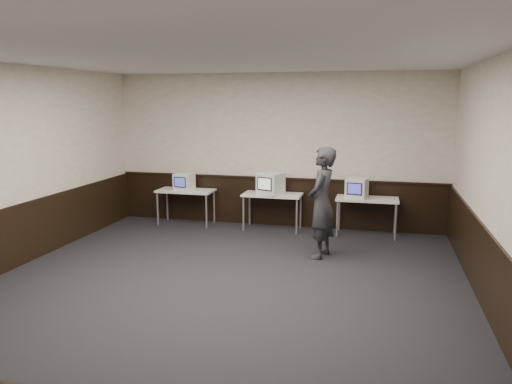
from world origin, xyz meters
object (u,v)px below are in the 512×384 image
emac_center (271,183)px  desk_right (367,202)px  emac_right (357,188)px  desk_center (272,197)px  desk_left (186,193)px  person (322,203)px  emac_left (184,182)px

emac_center → desk_right: bearing=20.6°
emac_center → emac_right: 1.72m
desk_center → emac_center: emac_center is taller
desk_left → person: (3.09, -1.61, 0.26)m
emac_left → emac_center: bearing=5.0°
emac_left → desk_center: bearing=6.5°
desk_left → desk_right: bearing=0.0°
emac_right → person: person is taller
emac_left → emac_center: emac_center is taller
emac_left → emac_right: bearing=5.3°
emac_left → emac_center: 1.89m
desk_left → desk_right: (3.80, 0.00, 0.00)m
desk_right → emac_center: size_ratio=2.05×
emac_right → desk_right: bearing=21.4°
desk_center → emac_right: 1.72m
emac_left → person: bearing=-21.5°
desk_center → emac_center: (-0.03, -0.05, 0.29)m
desk_center → desk_left: bearing=180.0°
emac_right → person: bearing=-97.6°
desk_center → person: bearing=-53.5°
desk_right → person: (-0.71, -1.61, 0.26)m
desk_left → emac_left: emac_left is taller
emac_left → emac_right: emac_right is taller
desk_right → emac_left: 3.82m
person → emac_left: bearing=-105.2°
desk_center → emac_left: emac_left is taller
desk_right → emac_right: size_ratio=2.53×
desk_right → emac_left: emac_left is taller
desk_left → person: bearing=-27.5°
emac_left → person: size_ratio=0.22×
desk_left → emac_left: 0.26m
desk_left → person: 3.49m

